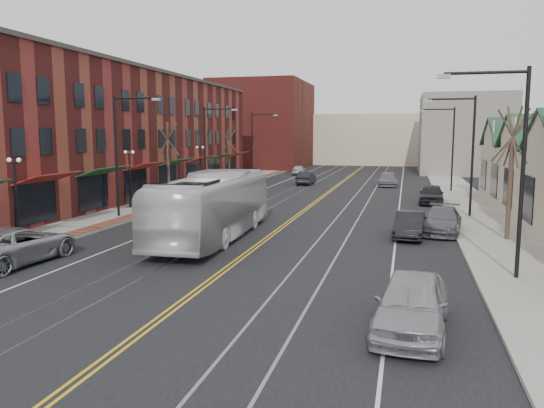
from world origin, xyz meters
The scene contains 30 objects.
ground centered at (0.00, 0.00, 0.00)m, with size 160.00×160.00×0.00m, color black.
sidewalk_left centered at (-12.00, 20.00, 0.07)m, with size 4.00×120.00×0.15m, color gray.
sidewalk_right centered at (12.00, 20.00, 0.07)m, with size 4.00×120.00×0.15m, color gray.
building_left centered at (-19.00, 27.00, 5.50)m, with size 10.00×50.00×11.00m, color maroon.
backdrop_left centered at (-16.00, 70.00, 7.00)m, with size 14.00×18.00×14.00m, color maroon.
backdrop_mid centered at (0.00, 85.00, 4.50)m, with size 22.00×14.00×9.00m, color #BBB18F.
backdrop_right centered at (15.00, 65.00, 5.50)m, with size 12.00×16.00×11.00m, color slate.
streetlight_l_1 centered at (-11.05, 16.00, 5.03)m, with size 3.33×0.25×8.00m.
streetlight_l_2 centered at (-11.05, 32.00, 5.03)m, with size 3.33×0.25×8.00m.
streetlight_l_3 centered at (-11.05, 48.00, 5.03)m, with size 3.33×0.25×8.00m.
streetlight_r_0 centered at (11.05, 6.00, 5.03)m, with size 3.33×0.25×8.00m.
streetlight_r_1 centered at (11.05, 22.00, 5.03)m, with size 3.33×0.25×8.00m.
streetlight_r_2 centered at (11.05, 38.00, 5.03)m, with size 3.33×0.25×8.00m.
lamppost_l_1 centered at (-12.80, 8.00, 2.20)m, with size 0.84×0.28×4.27m.
lamppost_l_2 centered at (-12.80, 20.00, 2.20)m, with size 0.84×0.28×4.27m.
lamppost_l_3 centered at (-12.80, 34.00, 2.20)m, with size 0.84×0.28×4.27m.
tree_left_near centered at (-12.50, 26.00, 3.51)m, with size 1.78×1.37×6.48m.
tree_left_far centered at (-12.50, 42.00, 3.28)m, with size 1.66×1.28×6.02m.
tree_right_mid centered at (12.50, 14.00, 3.75)m, with size 1.90×1.46×6.93m.
manhole_far centered at (-11.20, 8.00, 0.16)m, with size 0.60×0.60×0.02m, color #592D19.
traffic_signal centered at (-10.60, 24.00, 2.35)m, with size 0.18×0.15×3.80m.
transit_bus centered at (-2.79, 10.92, 1.79)m, with size 3.02×12.89×3.59m, color silver.
parked_suv centered at (-9.30, 3.63, 0.82)m, with size 2.71×5.88×1.63m, color #9C9FA3.
parked_car_a centered at (7.50, -0.44, 0.84)m, with size 1.98×4.93×1.68m, color #9D9FA4.
parked_car_b centered at (7.50, 13.88, 0.71)m, with size 1.49×4.28×1.41m, color black.
parked_car_c centered at (9.30, 15.67, 0.74)m, with size 2.08×5.11×1.48m, color #5E5D64.
parked_car_d centered at (9.29, 28.76, 0.79)m, with size 1.86×4.63×1.58m, color black.
distant_car_left centered at (-3.56, 42.36, 0.71)m, with size 1.51×4.32×1.42m, color black.
distant_car_right centered at (5.33, 42.85, 0.72)m, with size 2.02×4.96×1.44m, color slate.
distant_car_far centered at (-7.08, 55.68, 0.69)m, with size 1.62×4.02×1.37m, color #B7BABF.
Camera 1 is at (7.22, -15.69, 5.70)m, focal length 35.00 mm.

